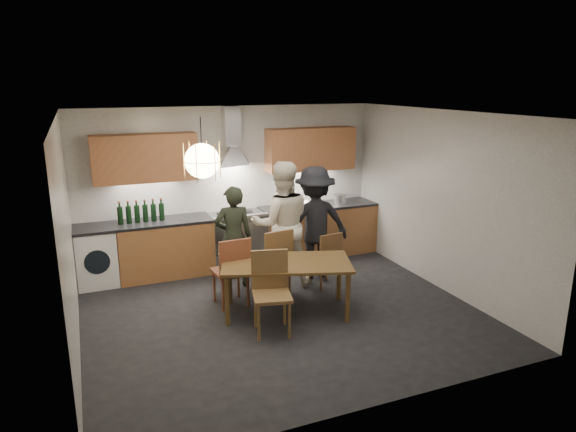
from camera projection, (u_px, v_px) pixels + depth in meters
name	position (u px, v px, depth m)	size (l,w,h in m)	color
ground	(281.00, 312.00, 6.85)	(5.00, 5.00, 0.00)	black
room_shell	(280.00, 186.00, 6.41)	(5.02, 4.52, 2.61)	silver
counter_run	(239.00, 239.00, 8.48)	(5.00, 0.62, 0.90)	#BC7B48
range_stove	(238.00, 240.00, 8.47)	(0.90, 0.60, 0.92)	silver
wall_fixtures	(233.00, 153.00, 8.22)	(4.30, 0.54, 1.10)	#C37A4B
pendant_lamp	(202.00, 161.00, 5.85)	(0.43, 0.43, 0.70)	black
dining_table	(286.00, 268.00, 6.69)	(1.85, 1.32, 0.70)	brown
chair_back_left	(233.00, 268.00, 6.87)	(0.48, 0.48, 0.98)	brown
chair_back_mid	(276.00, 257.00, 7.29)	(0.49, 0.49, 0.97)	brown
chair_back_right	(327.00, 256.00, 7.55)	(0.43, 0.43, 0.85)	brown
chair_front	(271.00, 286.00, 6.22)	(0.54, 0.54, 1.00)	brown
person_left	(234.00, 237.00, 7.53)	(0.56, 0.37, 1.53)	black
person_mid	(282.00, 224.00, 7.55)	(0.91, 0.71, 1.88)	beige
person_right	(314.00, 223.00, 7.90)	(1.12, 0.65, 1.74)	black
mixing_bowl	(302.00, 204.00, 8.78)	(0.33, 0.33, 0.08)	#ABABAE
stock_pot	(340.00, 199.00, 9.02)	(0.21, 0.21, 0.15)	silver
wine_bottles	(141.00, 211.00, 7.78)	(0.69, 0.08, 0.34)	black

